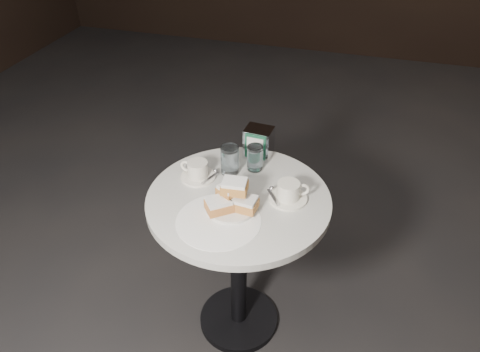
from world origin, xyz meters
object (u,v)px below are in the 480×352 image
object	(u,v)px
beignet_plate	(232,199)
water_glass_right	(255,158)
coffee_cup_right	(289,192)
water_glass_left	(230,160)
coffee_cup_left	(198,171)
cafe_table	(239,236)
napkin_dispenser	(259,142)

from	to	relation	value
beignet_plate	water_glass_right	size ratio (longest dim) A/B	2.23
coffee_cup_right	water_glass_left	distance (m)	0.28
coffee_cup_right	water_glass_left	world-z (taller)	water_glass_left
coffee_cup_left	coffee_cup_right	xyz separation A→B (m)	(0.37, -0.04, 0.00)
coffee_cup_right	coffee_cup_left	bearing A→B (deg)	154.44
cafe_table	coffee_cup_right	size ratio (longest dim) A/B	4.02
coffee_cup_left	water_glass_left	world-z (taller)	water_glass_left
coffee_cup_right	cafe_table	bearing A→B (deg)	172.47
beignet_plate	napkin_dispenser	xyz separation A→B (m)	(0.01, 0.37, 0.02)
water_glass_right	coffee_cup_left	bearing A→B (deg)	-148.77
napkin_dispenser	coffee_cup_right	bearing A→B (deg)	-50.48
beignet_plate	water_glass_left	xyz separation A→B (m)	(-0.08, 0.22, 0.01)
cafe_table	water_glass_right	xyz separation A→B (m)	(0.01, 0.20, 0.25)
cafe_table	coffee_cup_right	bearing A→B (deg)	12.47
cafe_table	water_glass_left	distance (m)	0.31
water_glass_right	water_glass_left	bearing A→B (deg)	-150.55
beignet_plate	water_glass_left	size ratio (longest dim) A/B	1.97
water_glass_left	napkin_dispenser	distance (m)	0.17
cafe_table	water_glass_right	world-z (taller)	water_glass_right
cafe_table	coffee_cup_left	size ratio (longest dim) A/B	4.81
coffee_cup_right	napkin_dispenser	size ratio (longest dim) A/B	1.42
beignet_plate	coffee_cup_right	xyz separation A→B (m)	(0.19, 0.11, -0.01)
coffee_cup_left	coffee_cup_right	distance (m)	0.38
beignet_plate	coffee_cup_left	xyz separation A→B (m)	(-0.19, 0.15, -0.01)
water_glass_left	coffee_cup_right	bearing A→B (deg)	-22.40
beignet_plate	napkin_dispenser	world-z (taller)	napkin_dispenser
water_glass_left	napkin_dispenser	size ratio (longest dim) A/B	0.91
cafe_table	coffee_cup_left	distance (m)	0.31
napkin_dispenser	water_glass_left	bearing A→B (deg)	-114.50
cafe_table	coffee_cup_right	world-z (taller)	coffee_cup_right
beignet_plate	napkin_dispenser	bearing A→B (deg)	89.12
water_glass_left	cafe_table	bearing A→B (deg)	-61.74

